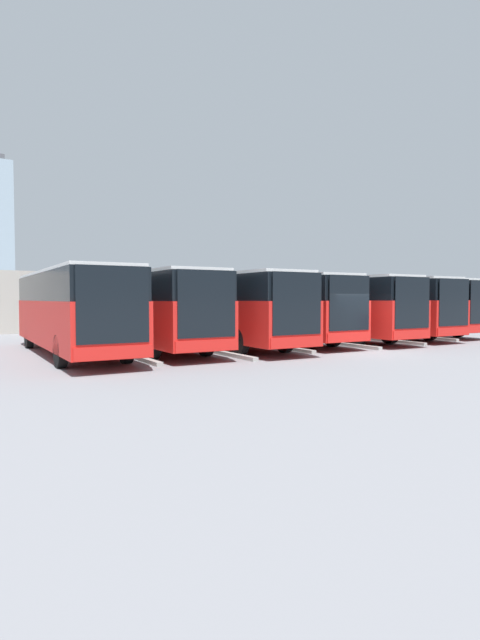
{
  "coord_description": "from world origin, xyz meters",
  "views": [
    {
      "loc": [
        16.19,
        14.54,
        2.3
      ],
      "look_at": [
        2.0,
        -6.2,
        1.22
      ],
      "focal_mm": 28.0,
      "sensor_mm": 36.0,
      "label": 1
    }
  ],
  "objects_px": {
    "bus_2": "(324,306)",
    "bus_5": "(146,308)",
    "bus_4": "(220,307)",
    "bus_6": "(71,309)",
    "bus_0": "(395,305)",
    "bus_3": "(269,306)",
    "bus_1": "(364,305)"
  },
  "relations": [
    {
      "from": "bus_0",
      "to": "bus_6",
      "type": "height_order",
      "value": "same"
    },
    {
      "from": "bus_3",
      "to": "bus_5",
      "type": "relative_size",
      "value": 1.0
    },
    {
      "from": "bus_2",
      "to": "bus_4",
      "type": "height_order",
      "value": "same"
    },
    {
      "from": "bus_2",
      "to": "bus_3",
      "type": "xyz_separation_m",
      "value": [
        3.48,
        -0.56,
        0.0
      ]
    },
    {
      "from": "bus_1",
      "to": "bus_2",
      "type": "relative_size",
      "value": 1.0
    },
    {
      "from": "bus_1",
      "to": "bus_2",
      "type": "bearing_deg",
      "value": 6.74
    },
    {
      "from": "bus_0",
      "to": "bus_3",
      "type": "distance_m",
      "value": 10.43
    },
    {
      "from": "bus_4",
      "to": "bus_6",
      "type": "height_order",
      "value": "same"
    },
    {
      "from": "bus_3",
      "to": "bus_5",
      "type": "distance_m",
      "value": 6.95
    },
    {
      "from": "bus_1",
      "to": "bus_6",
      "type": "distance_m",
      "value": 17.38
    },
    {
      "from": "bus_2",
      "to": "bus_6",
      "type": "bearing_deg",
      "value": 3.18
    },
    {
      "from": "bus_2",
      "to": "bus_5",
      "type": "distance_m",
      "value": 10.45
    },
    {
      "from": "bus_2",
      "to": "bus_1",
      "type": "bearing_deg",
      "value": -173.26
    },
    {
      "from": "bus_1",
      "to": "bus_6",
      "type": "bearing_deg",
      "value": 3.89
    },
    {
      "from": "bus_2",
      "to": "bus_3",
      "type": "relative_size",
      "value": 1.0
    },
    {
      "from": "bus_3",
      "to": "bus_5",
      "type": "xyz_separation_m",
      "value": [
        6.95,
        -0.07,
        0.0
      ]
    },
    {
      "from": "bus_2",
      "to": "bus_6",
      "type": "distance_m",
      "value": 13.91
    },
    {
      "from": "bus_5",
      "to": "bus_2",
      "type": "bearing_deg",
      "value": -179.2
    },
    {
      "from": "bus_6",
      "to": "bus_3",
      "type": "bearing_deg",
      "value": -174.11
    },
    {
      "from": "bus_0",
      "to": "bus_3",
      "type": "xyz_separation_m",
      "value": [
        10.43,
        0.07,
        0.0
      ]
    },
    {
      "from": "bus_0",
      "to": "bus_2",
      "type": "bearing_deg",
      "value": 9.37
    },
    {
      "from": "bus_2",
      "to": "bus_4",
      "type": "distance_m",
      "value": 6.95
    },
    {
      "from": "bus_4",
      "to": "bus_5",
      "type": "relative_size",
      "value": 1.0
    },
    {
      "from": "bus_4",
      "to": "bus_6",
      "type": "bearing_deg",
      "value": 1.37
    },
    {
      "from": "bus_3",
      "to": "bus_6",
      "type": "relative_size",
      "value": 1.0
    },
    {
      "from": "bus_6",
      "to": "bus_5",
      "type": "bearing_deg",
      "value": -169.68
    },
    {
      "from": "bus_2",
      "to": "bus_4",
      "type": "bearing_deg",
      "value": 5.0
    },
    {
      "from": "bus_4",
      "to": "bus_3",
      "type": "bearing_deg",
      "value": -165.19
    },
    {
      "from": "bus_5",
      "to": "bus_6",
      "type": "relative_size",
      "value": 1.0
    },
    {
      "from": "bus_1",
      "to": "bus_5",
      "type": "bearing_deg",
      "value": 2.28
    },
    {
      "from": "bus_4",
      "to": "bus_5",
      "type": "xyz_separation_m",
      "value": [
        3.48,
        -0.72,
        0.0
      ]
    },
    {
      "from": "bus_0",
      "to": "bus_2",
      "type": "distance_m",
      "value": 6.98
    }
  ]
}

